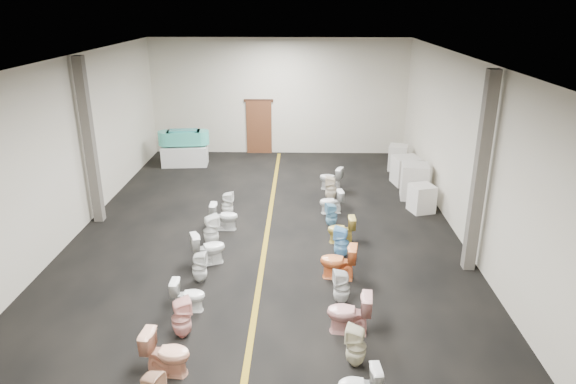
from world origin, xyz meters
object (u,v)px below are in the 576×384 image
toilet_left_8 (224,216)px  toilet_right_8 (332,215)px  appliance_crate_c (406,170)px  toilet_right_4 (342,287)px  toilet_right_10 (331,188)px  toilet_right_11 (331,178)px  toilet_left_2 (167,353)px  toilet_left_3 (181,318)px  toilet_right_9 (331,202)px  bathtub (184,137)px  toilet_left_7 (211,231)px  appliance_crate_a (422,198)px  toilet_left_9 (227,204)px  appliance_crate_d (398,158)px  appliance_crate_b (414,181)px  toilet_right_7 (341,230)px  toilet_left_4 (188,295)px  toilet_left_6 (208,248)px  toilet_right_2 (356,346)px  toilet_right_6 (341,243)px  toilet_right_3 (349,313)px  toilet_right_5 (338,262)px  toilet_left_5 (200,267)px  display_table (185,155)px

toilet_left_8 → toilet_right_8: 2.89m
appliance_crate_c → toilet_right_4: bearing=-109.9°
toilet_right_10 → toilet_right_11: size_ratio=1.01×
toilet_left_2 → toilet_right_4: (3.01, 2.17, -0.02)m
toilet_left_3 → toilet_right_9: bearing=-50.8°
bathtub → toilet_right_9: (5.22, -4.52, -0.73)m
bathtub → toilet_left_7: 7.10m
appliance_crate_a → toilet_left_2: 9.11m
appliance_crate_c → toilet_left_9: (-5.59, -2.94, -0.10)m
appliance_crate_d → toilet_left_9: appliance_crate_d is taller
appliance_crate_c → appliance_crate_d: size_ratio=1.01×
bathtub → toilet_left_9: 5.38m
appliance_crate_b → toilet_left_7: size_ratio=1.30×
toilet_right_7 → appliance_crate_a: bearing=128.2°
toilet_left_3 → toilet_left_4: toilet_left_3 is taller
appliance_crate_c → toilet_right_8: size_ratio=1.35×
toilet_left_3 → appliance_crate_a: bearing=-66.4°
toilet_left_3 → toilet_left_9: size_ratio=1.08×
toilet_left_6 → toilet_right_7: bearing=-91.8°
toilet_right_2 → appliance_crate_a: bearing=175.9°
appliance_crate_a → toilet_right_6: (-2.53, -2.95, -0.01)m
toilet_left_2 → toilet_right_3: 3.29m
toilet_left_9 → toilet_right_8: size_ratio=1.07×
toilet_right_10 → toilet_right_5: bearing=3.8°
toilet_right_3 → toilet_right_6: bearing=-174.6°
toilet_left_5 → toilet_right_9: toilet_left_5 is taller
toilet_left_5 → toilet_right_11: bearing=-27.2°
toilet_left_9 → toilet_right_5: toilet_right_5 is taller
toilet_left_2 → toilet_right_10: toilet_left_2 is taller
display_table → toilet_left_3: toilet_left_3 is taller
toilet_left_6 → toilet_right_4: (2.98, -1.62, -0.02)m
toilet_right_11 → toilet_left_4: bearing=-1.8°
toilet_left_8 → toilet_right_9: bearing=-68.9°
toilet_left_2 → toilet_left_8: (0.12, 5.72, -0.02)m
toilet_right_4 → toilet_right_9: (0.04, 4.75, -0.03)m
toilet_right_6 → toilet_right_7: 0.83m
bathtub → toilet_right_10: bearing=-40.7°
bathtub → appliance_crate_a: (7.85, -4.33, -0.67)m
appliance_crate_a → toilet_left_7: toilet_left_7 is taller
toilet_left_7 → toilet_right_3: toilet_left_7 is taller
toilet_left_3 → toilet_right_6: (3.12, 3.18, -0.00)m
toilet_left_4 → toilet_right_5: toilet_right_5 is taller
toilet_right_4 → appliance_crate_c: bearing=154.2°
toilet_left_4 → toilet_left_9: (0.12, 4.76, 0.03)m
toilet_left_4 → appliance_crate_b: bearing=-42.2°
appliance_crate_a → appliance_crate_d: 3.95m
appliance_crate_a → toilet_left_8: (-5.56, -1.40, -0.03)m
appliance_crate_c → toilet_right_7: (-2.48, -4.56, -0.11)m
bathtub → toilet_left_2: 11.67m
appliance_crate_c → toilet_left_7: 7.52m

